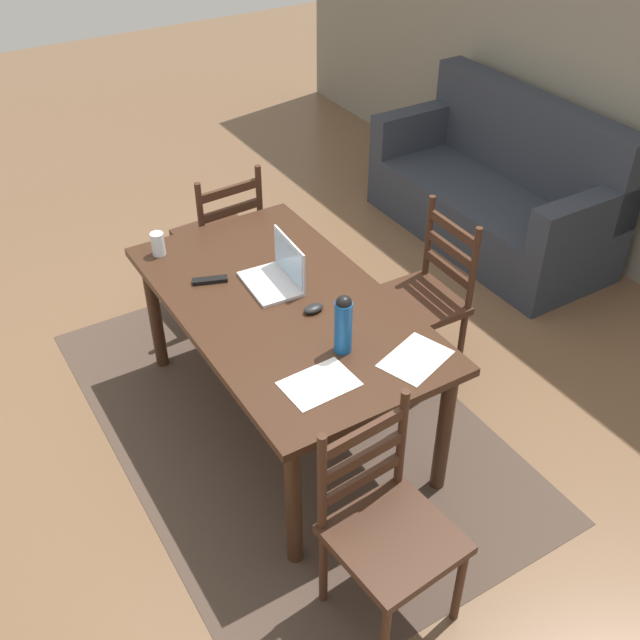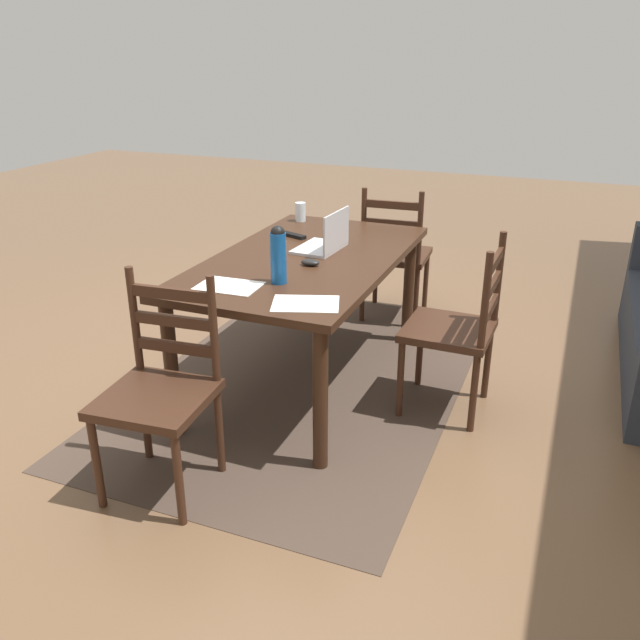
{
  "view_description": "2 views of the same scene",
  "coord_description": "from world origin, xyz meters",
  "px_view_note": "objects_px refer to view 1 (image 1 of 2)",
  "views": [
    {
      "loc": [
        2.53,
        -1.34,
        2.82
      ],
      "look_at": [
        0.13,
        0.12,
        0.69
      ],
      "focal_mm": 42.36,
      "sensor_mm": 36.0,
      "label": 1
    },
    {
      "loc": [
        3.16,
        1.36,
        1.82
      ],
      "look_at": [
        0.15,
        0.14,
        0.46
      ],
      "focal_mm": 37.02,
      "sensor_mm": 36.0,
      "label": 2
    }
  ],
  "objects_px": {
    "couch": "(498,192)",
    "computer_mouse": "(313,308)",
    "chair_right_near": "(387,530)",
    "chair_far_head": "(422,299)",
    "laptop": "(279,273)",
    "drinking_glass": "(158,244)",
    "chair_left_far": "(221,238)",
    "dining_table": "(284,317)",
    "tv_remote": "(210,280)",
    "water_bottle": "(343,323)"
  },
  "relations": [
    {
      "from": "couch",
      "to": "computer_mouse",
      "type": "bearing_deg",
      "value": -64.49
    },
    {
      "from": "chair_left_far",
      "to": "couch",
      "type": "xyz_separation_m",
      "value": [
        0.26,
        2.0,
        -0.11
      ]
    },
    {
      "from": "tv_remote",
      "to": "laptop",
      "type": "bearing_deg",
      "value": -102.78
    },
    {
      "from": "chair_right_near",
      "to": "water_bottle",
      "type": "bearing_deg",
      "value": 160.95
    },
    {
      "from": "chair_left_far",
      "to": "laptop",
      "type": "xyz_separation_m",
      "value": [
        0.98,
        -0.13,
        0.35
      ]
    },
    {
      "from": "chair_far_head",
      "to": "couch",
      "type": "xyz_separation_m",
      "value": [
        -0.87,
        1.34,
        -0.11
      ]
    },
    {
      "from": "chair_right_near",
      "to": "computer_mouse",
      "type": "distance_m",
      "value": 1.08
    },
    {
      "from": "chair_right_near",
      "to": "dining_table",
      "type": "bearing_deg",
      "value": 170.36
    },
    {
      "from": "couch",
      "to": "computer_mouse",
      "type": "relative_size",
      "value": 18.0
    },
    {
      "from": "chair_left_far",
      "to": "couch",
      "type": "height_order",
      "value": "couch"
    },
    {
      "from": "computer_mouse",
      "to": "tv_remote",
      "type": "bearing_deg",
      "value": -150.49
    },
    {
      "from": "chair_right_near",
      "to": "tv_remote",
      "type": "height_order",
      "value": "chair_right_near"
    },
    {
      "from": "laptop",
      "to": "computer_mouse",
      "type": "relative_size",
      "value": 3.34
    },
    {
      "from": "couch",
      "to": "dining_table",
      "type": "bearing_deg",
      "value": -68.35
    },
    {
      "from": "couch",
      "to": "chair_right_near",
      "type": "bearing_deg",
      "value": -49.93
    },
    {
      "from": "water_bottle",
      "to": "couch",
      "type": "bearing_deg",
      "value": 121.46
    },
    {
      "from": "chair_left_far",
      "to": "chair_far_head",
      "type": "xyz_separation_m",
      "value": [
        1.13,
        0.65,
        0.0
      ]
    },
    {
      "from": "drinking_glass",
      "to": "computer_mouse",
      "type": "distance_m",
      "value": 0.94
    },
    {
      "from": "chair_right_near",
      "to": "chair_far_head",
      "type": "relative_size",
      "value": 1.0
    },
    {
      "from": "chair_far_head",
      "to": "couch",
      "type": "distance_m",
      "value": 1.6
    },
    {
      "from": "chair_right_near",
      "to": "computer_mouse",
      "type": "xyz_separation_m",
      "value": [
        -1.0,
        0.28,
        0.31
      ]
    },
    {
      "from": "dining_table",
      "to": "computer_mouse",
      "type": "distance_m",
      "value": 0.19
    },
    {
      "from": "chair_far_head",
      "to": "drinking_glass",
      "type": "xyz_separation_m",
      "value": [
        -0.7,
        -1.18,
        0.35
      ]
    },
    {
      "from": "dining_table",
      "to": "chair_left_far",
      "type": "xyz_separation_m",
      "value": [
        -1.13,
        0.19,
        -0.21
      ]
    },
    {
      "from": "chair_far_head",
      "to": "couch",
      "type": "height_order",
      "value": "couch"
    },
    {
      "from": "dining_table",
      "to": "drinking_glass",
      "type": "relative_size",
      "value": 13.89
    },
    {
      "from": "water_bottle",
      "to": "laptop",
      "type": "bearing_deg",
      "value": 178.59
    },
    {
      "from": "chair_far_head",
      "to": "laptop",
      "type": "height_order",
      "value": "laptop"
    },
    {
      "from": "dining_table",
      "to": "water_bottle",
      "type": "distance_m",
      "value": 0.5
    },
    {
      "from": "chair_left_far",
      "to": "tv_remote",
      "type": "distance_m",
      "value": 0.95
    },
    {
      "from": "dining_table",
      "to": "chair_right_near",
      "type": "distance_m",
      "value": 1.17
    },
    {
      "from": "couch",
      "to": "water_bottle",
      "type": "distance_m",
      "value": 2.57
    },
    {
      "from": "chair_left_far",
      "to": "chair_right_near",
      "type": "height_order",
      "value": "same"
    },
    {
      "from": "drinking_glass",
      "to": "tv_remote",
      "type": "relative_size",
      "value": 0.72
    },
    {
      "from": "chair_right_near",
      "to": "drinking_glass",
      "type": "relative_size",
      "value": 7.82
    },
    {
      "from": "couch",
      "to": "drinking_glass",
      "type": "relative_size",
      "value": 14.81
    },
    {
      "from": "dining_table",
      "to": "drinking_glass",
      "type": "height_order",
      "value": "drinking_glass"
    },
    {
      "from": "chair_far_head",
      "to": "computer_mouse",
      "type": "height_order",
      "value": "chair_far_head"
    },
    {
      "from": "chair_right_near",
      "to": "tv_remote",
      "type": "distance_m",
      "value": 1.5
    },
    {
      "from": "computer_mouse",
      "to": "dining_table",
      "type": "bearing_deg",
      "value": -152.22
    },
    {
      "from": "chair_right_near",
      "to": "tv_remote",
      "type": "bearing_deg",
      "value": -178.86
    },
    {
      "from": "dining_table",
      "to": "tv_remote",
      "type": "height_order",
      "value": "tv_remote"
    },
    {
      "from": "couch",
      "to": "tv_remote",
      "type": "bearing_deg",
      "value": -77.47
    },
    {
      "from": "chair_left_far",
      "to": "couch",
      "type": "distance_m",
      "value": 2.02
    },
    {
      "from": "laptop",
      "to": "drinking_glass",
      "type": "relative_size",
      "value": 2.75
    },
    {
      "from": "chair_far_head",
      "to": "water_bottle",
      "type": "distance_m",
      "value": 1.01
    },
    {
      "from": "dining_table",
      "to": "drinking_glass",
      "type": "xyz_separation_m",
      "value": [
        -0.7,
        -0.34,
        0.15
      ]
    },
    {
      "from": "chair_left_far",
      "to": "couch",
      "type": "relative_size",
      "value": 0.53
    },
    {
      "from": "couch",
      "to": "chair_far_head",
      "type": "bearing_deg",
      "value": -57.09
    },
    {
      "from": "chair_far_head",
      "to": "computer_mouse",
      "type": "xyz_separation_m",
      "value": [
        0.14,
        -0.76,
        0.31
      ]
    }
  ]
}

